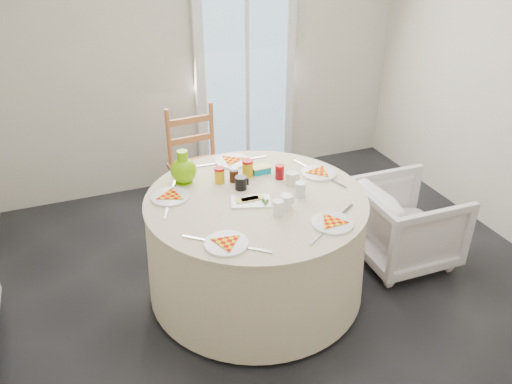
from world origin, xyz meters
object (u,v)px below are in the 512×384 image
object	(u,v)px
table	(256,245)
green_pitcher	(183,168)
wooden_chair	(200,172)
armchair	(407,216)

from	to	relation	value
table	green_pitcher	bearing A→B (deg)	135.77
wooden_chair	green_pitcher	bearing A→B (deg)	-117.24
green_pitcher	table	bearing A→B (deg)	-67.10
table	green_pitcher	xyz separation A→B (m)	(-0.39, 0.38, 0.49)
wooden_chair	armchair	bearing A→B (deg)	-45.53
table	green_pitcher	size ratio (longest dim) A/B	6.51
green_pitcher	armchair	bearing A→B (deg)	-39.15
armchair	green_pitcher	distance (m)	1.72
armchair	table	bearing A→B (deg)	87.24
table	armchair	distance (m)	1.20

